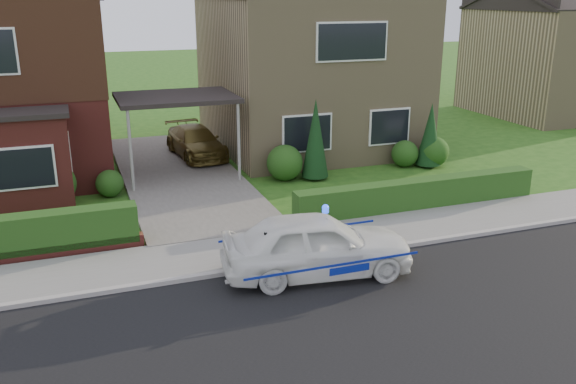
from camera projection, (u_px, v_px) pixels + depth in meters
name	position (u px, v px, depth m)	size (l,w,h in m)	color
ground	(294.00, 342.00, 10.88)	(120.00, 120.00, 0.00)	#225015
road	(294.00, 342.00, 10.88)	(60.00, 6.00, 0.02)	black
kerb	(246.00, 270.00, 13.58)	(60.00, 0.16, 0.12)	#9E9993
sidewalk	(234.00, 252.00, 14.52)	(60.00, 2.00, 0.10)	slate
driveway	(180.00, 175.00, 20.68)	(3.80, 12.00, 0.12)	#666059
house_right	(307.00, 54.00, 24.13)	(7.50, 8.06, 7.25)	#9F8862
carport_link	(176.00, 99.00, 19.84)	(3.80, 3.00, 2.77)	black
hedge_right	(417.00, 210.00, 17.54)	(7.50, 0.55, 0.80)	#193B13
shrub_left_mid	(53.00, 184.00, 17.68)	(1.32, 1.32, 1.32)	#193B13
shrub_left_near	(110.00, 183.00, 18.54)	(0.84, 0.84, 0.84)	#193B13
shrub_right_near	(285.00, 163.00, 20.13)	(1.20, 1.20, 1.20)	#193B13
shrub_right_mid	(405.00, 154.00, 21.75)	(0.96, 0.96, 0.96)	#193B13
shrub_right_far	(434.00, 152.00, 21.79)	(1.08, 1.08, 1.08)	#193B13
conifer_a	(315.00, 141.00, 20.06)	(0.90, 0.90, 2.60)	black
conifer_b	(430.00, 137.00, 21.55)	(0.90, 0.90, 2.20)	black
neighbour_right	(552.00, 62.00, 30.87)	(6.50, 7.00, 5.20)	#9F8862
police_car	(317.00, 245.00, 13.27)	(3.82, 4.33, 1.58)	white
driveway_car	(196.00, 142.00, 22.69)	(1.53, 3.76, 1.09)	brown
potted_plant_a	(43.00, 199.00, 17.20)	(0.43, 0.29, 0.82)	gray
potted_plant_b	(38.00, 198.00, 17.36)	(0.32, 0.40, 0.73)	gray
potted_plant_c	(117.00, 223.00, 15.46)	(0.42, 0.42, 0.76)	gray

